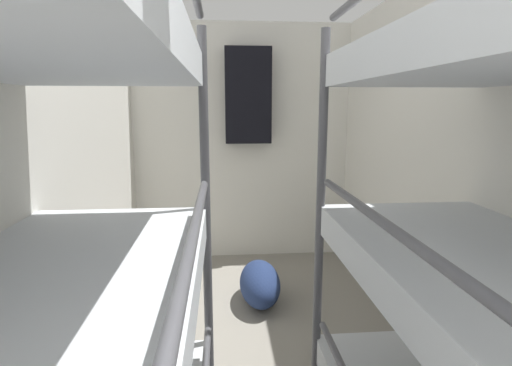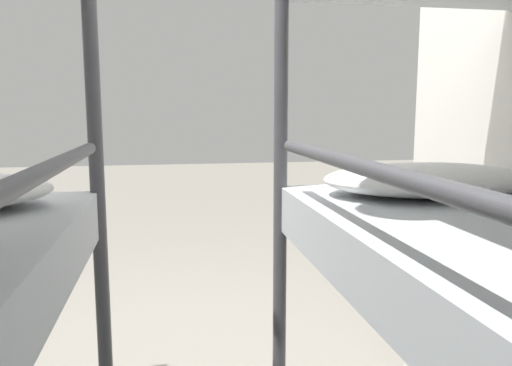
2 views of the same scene
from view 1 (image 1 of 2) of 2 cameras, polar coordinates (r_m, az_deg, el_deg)
wall_left at (r=2.01m, az=-31.37°, el=-1.43°), size 0.06×4.59×2.34m
wall_right at (r=2.22m, az=31.08°, el=-0.38°), size 0.06×4.59×2.34m
wall_back at (r=4.05m, az=-2.03°, el=5.60°), size 2.26×0.06×2.34m
bunk_stack_left_near at (r=1.17m, az=-29.48°, el=-18.28°), size 0.81×1.83×1.93m
duffel_bag at (r=3.27m, az=0.56°, el=-14.16°), size 0.32×0.61×0.32m
hanging_coat at (r=3.89m, az=-1.12°, el=12.34°), size 0.44×0.12×0.90m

